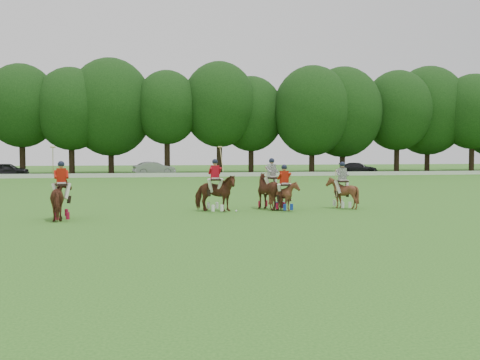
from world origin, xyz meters
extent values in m
plane|color=#2B651C|center=(0.00, 0.00, 0.00)|extent=(180.00, 180.00, 0.00)
cylinder|color=black|center=(-17.43, 48.92, 2.49)|extent=(0.70, 0.70, 4.98)
ellipsoid|color=black|center=(-17.43, 48.92, 8.28)|extent=(8.80, 8.80, 10.12)
cylinder|color=black|center=(-11.63, 48.49, 2.32)|extent=(0.70, 0.70, 4.64)
ellipsoid|color=black|center=(-11.63, 48.49, 7.95)|extent=(8.80, 8.80, 10.13)
cylinder|color=black|center=(-6.99, 49.52, 2.16)|extent=(0.70, 0.70, 4.31)
ellipsoid|color=black|center=(-6.99, 49.52, 8.31)|extent=(10.67, 10.67, 12.27)
cylinder|color=black|center=(-0.04, 48.00, 2.62)|extent=(0.70, 0.70, 5.24)
ellipsoid|color=black|center=(-0.04, 48.00, 8.26)|extent=(8.06, 8.06, 9.26)
cylinder|color=black|center=(6.63, 48.24, 2.59)|extent=(0.70, 0.70, 5.19)
ellipsoid|color=black|center=(6.63, 48.24, 8.75)|extent=(9.50, 9.50, 10.92)
cylinder|color=black|center=(11.06, 49.62, 2.24)|extent=(0.70, 0.70, 4.48)
ellipsoid|color=black|center=(11.06, 49.62, 7.71)|extent=(8.60, 8.60, 9.89)
cylinder|color=black|center=(18.54, 46.82, 2.11)|extent=(0.70, 0.70, 4.21)
ellipsoid|color=black|center=(18.54, 46.82, 8.00)|extent=(10.11, 10.11, 11.63)
cylinder|color=black|center=(23.25, 48.17, 2.03)|extent=(0.70, 0.70, 4.07)
ellipsoid|color=black|center=(23.25, 48.17, 7.99)|extent=(10.46, 10.46, 12.03)
cylinder|color=black|center=(31.16, 48.38, 2.40)|extent=(0.70, 0.70, 4.79)
ellipsoid|color=black|center=(31.16, 48.38, 8.35)|extent=(9.47, 9.47, 10.89)
cylinder|color=black|center=(36.59, 49.92, 2.22)|extent=(0.70, 0.70, 4.44)
ellipsoid|color=black|center=(36.59, 49.92, 8.51)|extent=(10.84, 10.84, 12.47)
cylinder|color=black|center=(41.42, 46.74, 2.43)|extent=(0.70, 0.70, 4.86)
ellipsoid|color=black|center=(41.42, 46.74, 8.21)|extent=(8.94, 8.94, 10.28)
cube|color=white|center=(0.00, 38.00, 0.22)|extent=(120.00, 0.10, 0.44)
imported|color=black|center=(-17.64, 42.50, 0.75)|extent=(4.48, 2.02, 1.49)
imported|color=gray|center=(-1.79, 42.50, 0.78)|extent=(5.00, 2.62, 1.57)
imported|color=black|center=(23.11, 42.50, 0.68)|extent=(5.08, 3.55, 1.37)
imported|color=#4A2213|center=(-6.31, 2.20, 0.80)|extent=(1.18, 2.02, 1.61)
cube|color=black|center=(-6.31, 2.20, 1.40)|extent=(0.53, 0.63, 0.08)
cylinder|color=tan|center=(-6.60, 2.15, 2.32)|extent=(0.16, 0.76, 1.08)
imported|color=#4A2213|center=(0.04, 4.02, 0.83)|extent=(1.70, 1.48, 1.66)
cube|color=black|center=(0.04, 4.02, 1.44)|extent=(0.46, 0.58, 0.08)
cylinder|color=tan|center=(0.34, 4.03, 2.36)|extent=(0.06, 0.77, 1.08)
imported|color=#4A2213|center=(3.16, 3.74, 0.68)|extent=(1.24, 1.36, 1.37)
cube|color=black|center=(3.16, 3.74, 1.18)|extent=(0.50, 0.61, 0.08)
cylinder|color=tan|center=(3.46, 3.78, 1.10)|extent=(0.05, 0.21, 1.29)
imported|color=#4A2213|center=(2.77, 4.51, 0.84)|extent=(1.74, 2.19, 1.69)
cube|color=black|center=(2.77, 4.51, 1.46)|extent=(0.65, 0.70, 0.08)
cylinder|color=tan|center=(2.50, 4.37, 1.38)|extent=(0.12, 0.20, 1.29)
imported|color=#4A2213|center=(6.15, 4.27, 0.74)|extent=(1.20, 1.35, 1.49)
cube|color=black|center=(6.15, 4.27, 1.29)|extent=(0.44, 0.56, 0.08)
cylinder|color=tan|center=(5.85, 4.27, 1.21)|extent=(0.03, 0.21, 1.29)
sphere|color=white|center=(0.94, 3.66, 0.04)|extent=(0.09, 0.09, 0.09)
camera|label=1|loc=(-3.19, -19.68, 2.67)|focal=40.00mm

